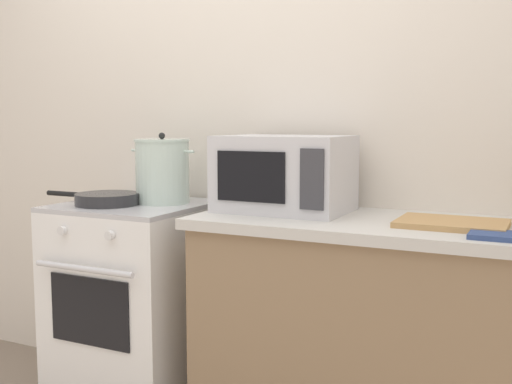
{
  "coord_description": "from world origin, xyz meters",
  "views": [
    {
      "loc": [
        1.3,
        -1.56,
        1.28
      ],
      "look_at": [
        0.24,
        0.6,
        1.0
      ],
      "focal_mm": 43.25,
      "sensor_mm": 36.0,
      "label": 1
    }
  ],
  "objects_px": {
    "stove": "(136,306)",
    "cutting_board": "(452,223)",
    "frying_pan": "(106,199)",
    "stock_pot": "(162,171)",
    "microwave": "(285,174)",
    "oven_mitt": "(500,236)"
  },
  "relations": [
    {
      "from": "stove",
      "to": "cutting_board",
      "type": "distance_m",
      "value": 1.42
    },
    {
      "from": "stove",
      "to": "frying_pan",
      "type": "relative_size",
      "value": 1.95
    },
    {
      "from": "stock_pot",
      "to": "cutting_board",
      "type": "relative_size",
      "value": 0.9
    },
    {
      "from": "microwave",
      "to": "cutting_board",
      "type": "height_order",
      "value": "microwave"
    },
    {
      "from": "frying_pan",
      "to": "stock_pot",
      "type": "bearing_deg",
      "value": 42.29
    },
    {
      "from": "microwave",
      "to": "cutting_board",
      "type": "relative_size",
      "value": 1.39
    },
    {
      "from": "frying_pan",
      "to": "oven_mitt",
      "type": "relative_size",
      "value": 2.62
    },
    {
      "from": "stove",
      "to": "microwave",
      "type": "distance_m",
      "value": 0.92
    },
    {
      "from": "stock_pot",
      "to": "microwave",
      "type": "height_order",
      "value": "stock_pot"
    },
    {
      "from": "frying_pan",
      "to": "microwave",
      "type": "distance_m",
      "value": 0.79
    },
    {
      "from": "frying_pan",
      "to": "microwave",
      "type": "height_order",
      "value": "microwave"
    },
    {
      "from": "cutting_board",
      "to": "frying_pan",
      "type": "bearing_deg",
      "value": -176.37
    },
    {
      "from": "stock_pot",
      "to": "oven_mitt",
      "type": "bearing_deg",
      "value": -9.44
    },
    {
      "from": "frying_pan",
      "to": "stove",
      "type": "bearing_deg",
      "value": 48.6
    },
    {
      "from": "frying_pan",
      "to": "microwave",
      "type": "relative_size",
      "value": 0.94
    },
    {
      "from": "stock_pot",
      "to": "frying_pan",
      "type": "relative_size",
      "value": 0.68
    },
    {
      "from": "stock_pot",
      "to": "microwave",
      "type": "distance_m",
      "value": 0.58
    },
    {
      "from": "stock_pot",
      "to": "frying_pan",
      "type": "bearing_deg",
      "value": -137.71
    },
    {
      "from": "oven_mitt",
      "to": "frying_pan",
      "type": "bearing_deg",
      "value": 177.46
    },
    {
      "from": "cutting_board",
      "to": "oven_mitt",
      "type": "xyz_separation_m",
      "value": [
        0.17,
        -0.16,
        -0.0
      ]
    },
    {
      "from": "microwave",
      "to": "cutting_board",
      "type": "distance_m",
      "value": 0.68
    },
    {
      "from": "stove",
      "to": "oven_mitt",
      "type": "xyz_separation_m",
      "value": [
        1.51,
        -0.16,
        0.47
      ]
    }
  ]
}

